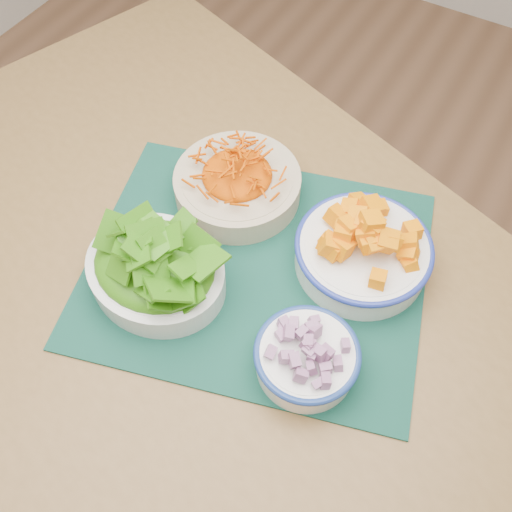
{
  "coord_description": "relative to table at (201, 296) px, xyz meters",
  "views": [
    {
      "loc": [
        0.29,
        -0.47,
        1.52
      ],
      "look_at": [
        0.04,
        -0.05,
        0.78
      ],
      "focal_mm": 40.0,
      "sensor_mm": 36.0,
      "label": 1
    }
  ],
  "objects": [
    {
      "name": "squash_bowl",
      "position": [
        0.22,
        0.14,
        0.14
      ],
      "size": [
        0.23,
        0.23,
        0.11
      ],
      "rotation": [
        0.0,
        0.0,
        0.1
      ],
      "color": "white",
      "rests_on": "placemat"
    },
    {
      "name": "onion_bowl",
      "position": [
        0.23,
        -0.06,
        0.13
      ],
      "size": [
        0.18,
        0.18,
        0.07
      ],
      "rotation": [
        0.0,
        0.0,
        -0.41
      ],
      "color": "white",
      "rests_on": "placemat"
    },
    {
      "name": "ground",
      "position": [
        0.04,
        0.1,
        -0.66
      ],
      "size": [
        4.0,
        4.0,
        0.0
      ],
      "primitive_type": "plane",
      "color": "#936747",
      "rests_on": "ground"
    },
    {
      "name": "lettuce_bowl",
      "position": [
        -0.04,
        -0.05,
        0.14
      ],
      "size": [
        0.23,
        0.2,
        0.11
      ],
      "rotation": [
        0.0,
        0.0,
        -0.07
      ],
      "color": "silver",
      "rests_on": "placemat"
    },
    {
      "name": "carrot_bowl",
      "position": [
        -0.02,
        0.16,
        0.13
      ],
      "size": [
        0.25,
        0.25,
        0.08
      ],
      "rotation": [
        0.0,
        0.0,
        0.18
      ],
      "color": "#BDAD8C",
      "rests_on": "placemat"
    },
    {
      "name": "table",
      "position": [
        0.0,
        0.0,
        0.0
      ],
      "size": [
        1.54,
        1.27,
        0.75
      ],
      "rotation": [
        0.0,
        0.0,
        -0.34
      ],
      "color": "brown",
      "rests_on": "ground"
    },
    {
      "name": "placemat",
      "position": [
        0.08,
        0.05,
        0.09
      ],
      "size": [
        0.63,
        0.56,
        0.0
      ],
      "primitive_type": "cube",
      "rotation": [
        0.0,
        0.0,
        0.28
      ],
      "color": "black",
      "rests_on": "table"
    }
  ]
}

